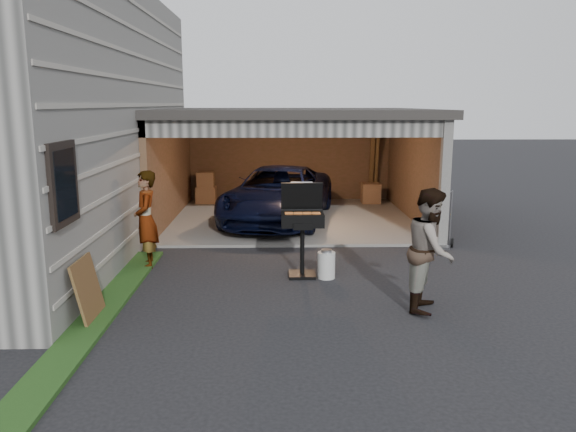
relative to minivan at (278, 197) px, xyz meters
name	(u,v)px	position (x,y,z in m)	size (l,w,h in m)	color
ground	(256,305)	(-0.38, -6.03, -0.69)	(80.00, 80.00, 0.00)	black
groundcover_strip	(86,331)	(-2.63, -7.03, -0.66)	(0.50, 8.00, 0.06)	#193814
garage	(292,148)	(0.38, 0.76, 1.18)	(6.80, 6.30, 2.90)	#605E59
minivan	(278,197)	(0.00, 0.00, 0.00)	(2.29, 4.96, 1.38)	black
woman	(146,220)	(-2.48, -3.92, 0.23)	(0.67, 0.44, 1.83)	#C5E7F8
man	(431,250)	(2.22, -6.23, 0.23)	(0.89, 0.69, 1.83)	#402B19
bbq_grill	(302,222)	(0.40, -4.53, 0.29)	(0.74, 0.65, 1.65)	black
propane_tank	(326,265)	(0.82, -4.68, -0.45)	(0.31, 0.31, 0.47)	silver
plywood_panel	(88,290)	(-2.72, -6.58, -0.24)	(0.04, 0.81, 0.91)	#4F331B
hand_truck	(441,236)	(3.48, -2.55, -0.45)	(0.56, 0.51, 1.23)	slate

